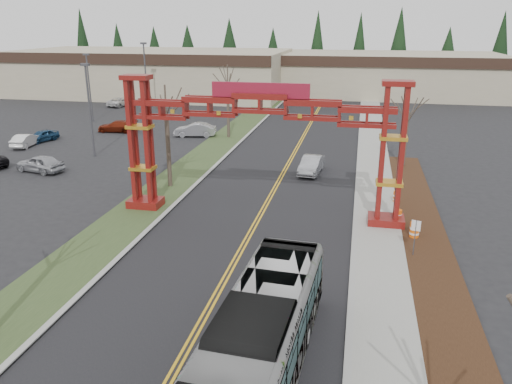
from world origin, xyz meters
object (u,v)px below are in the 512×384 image
(transit_bus, at_px, (261,340))
(light_pole_mid, at_px, (89,83))
(gateway_arch, at_px, (260,126))
(bare_tree_median_far, at_px, (228,85))
(barrel_south, at_px, (414,231))
(street_sign, at_px, (416,231))
(retail_building_west, at_px, (153,72))
(silver_sedan, at_px, (311,165))
(parked_car_mid_a, at_px, (117,126))
(barrel_mid, at_px, (398,217))
(parked_car_mid_b, at_px, (42,136))
(parked_car_far_b, at_px, (121,102))
(parked_car_near_a, at_px, (40,163))
(parked_car_far_a, at_px, (195,130))
(parked_car_near_b, at_px, (26,140))
(bare_tree_median_mid, at_px, (166,116))
(barrel_north, at_px, (396,197))
(bare_tree_right_far, at_px, (408,112))
(light_pole_far, at_px, (145,71))
(retail_building_east, at_px, (386,74))

(transit_bus, xyz_separation_m, light_pole_mid, (-30.69, 43.59, 3.24))
(gateway_arch, relative_size, bare_tree_median_far, 2.32)
(bare_tree_median_far, relative_size, barrel_south, 7.62)
(street_sign, bearing_deg, retail_building_west, 124.03)
(gateway_arch, height_order, silver_sedan, gateway_arch)
(parked_car_mid_a, distance_m, barrel_mid, 37.33)
(retail_building_west, xyz_separation_m, parked_car_mid_b, (3.11, -37.59, -3.14))
(parked_car_far_b, bearing_deg, parked_car_near_a, 116.46)
(parked_car_mid_a, relative_size, parked_car_far_a, 1.00)
(retail_building_west, xyz_separation_m, barrel_mid, (38.74, -53.44, -3.31))
(retail_building_west, xyz_separation_m, parked_car_mid_a, (8.64, -31.37, -3.10))
(silver_sedan, bearing_deg, parked_car_near_a, -163.46)
(light_pole_mid, bearing_deg, barrel_mid, -37.23)
(parked_car_near_b, distance_m, parked_car_mid_b, 2.37)
(barrel_mid, bearing_deg, parked_car_far_b, 134.08)
(gateway_arch, height_order, parked_car_mid_a, gateway_arch)
(parked_car_near_a, height_order, bare_tree_median_mid, bare_tree_median_mid)
(barrel_north, bearing_deg, transit_bus, -106.16)
(parked_car_mid_b, bearing_deg, silver_sedan, 5.84)
(bare_tree_right_far, bearing_deg, light_pole_mid, 159.72)
(light_pole_far, bearing_deg, light_pole_mid, -108.56)
(street_sign, bearing_deg, barrel_south, 84.09)
(parked_car_mid_a, height_order, bare_tree_median_mid, bare_tree_median_mid)
(parked_car_near_b, relative_size, light_pole_far, 0.43)
(parked_car_near_b, xyz_separation_m, barrel_mid, (35.90, -13.50, -0.20))
(barrel_south, bearing_deg, bare_tree_median_mid, 160.03)
(parked_car_near_b, bearing_deg, bare_tree_median_far, -164.24)
(parked_car_far_a, xyz_separation_m, barrel_south, (21.32, -23.79, -0.24))
(gateway_arch, distance_m, barrel_south, 11.14)
(bare_tree_right_far, height_order, light_pole_mid, light_pole_mid)
(parked_car_far_b, bearing_deg, gateway_arch, 137.48)
(transit_bus, bearing_deg, barrel_south, 68.23)
(retail_building_east, distance_m, parked_car_near_a, 63.51)
(barrel_mid, bearing_deg, parked_car_mid_b, 156.02)
(gateway_arch, xyz_separation_m, retail_building_west, (-30.00, 53.96, -2.22))
(transit_bus, relative_size, parked_car_near_b, 2.93)
(silver_sedan, height_order, barrel_north, silver_sedan)
(parked_car_near_b, distance_m, parked_car_far_b, 26.15)
(retail_building_west, bearing_deg, retail_building_east, 11.31)
(light_pole_far, relative_size, barrel_mid, 10.33)
(gateway_arch, xyz_separation_m, parked_car_mid_b, (-26.89, 16.37, -5.36))
(silver_sedan, xyz_separation_m, parked_car_mid_a, (-23.64, 12.11, -0.06))
(bare_tree_right_far, bearing_deg, silver_sedan, -154.11)
(light_pole_mid, bearing_deg, parked_car_near_b, -88.38)
(gateway_arch, xyz_separation_m, parked_car_near_a, (-20.22, 6.17, -5.24))
(light_pole_mid, height_order, barrel_south, light_pole_mid)
(parked_car_mid_b, xyz_separation_m, parked_car_far_b, (-2.67, 23.69, 0.04))
(transit_bus, distance_m, parked_car_near_b, 42.30)
(transit_bus, xyz_separation_m, parked_car_far_b, (-32.69, 55.55, -0.97))
(parked_car_mid_a, height_order, parked_car_far_b, same)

